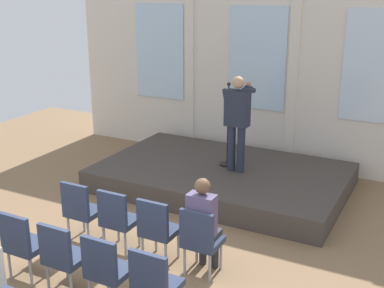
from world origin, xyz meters
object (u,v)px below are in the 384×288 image
audience_r0_c3 (203,221)px  chair_r0_c1 (117,217)px  speaker (237,117)px  chair_r0_c3 (200,238)px  chair_r1_c1 (62,254)px  chair_r0_c2 (157,227)px  mic_stand (227,148)px  chair_r1_c3 (154,282)px  chair_r0_c0 (81,208)px  chair_r1_c0 (23,241)px  chair_r1_c2 (106,267)px

audience_r0_c3 → chair_r0_c1: bearing=-176.4°
speaker → chair_r0_c3: bearing=-76.4°
chair_r0_c3 → audience_r0_c3: audience_r0_c3 is taller
chair_r1_c1 → chair_r0_c2: bearing=60.1°
mic_stand → chair_r1_c3: mic_stand is taller
speaker → audience_r0_c3: size_ratio=1.30×
chair_r1_c3 → audience_r0_c3: bearing=90.0°
chair_r0_c2 → speaker: bearing=90.6°
chair_r0_c2 → chair_r0_c0: bearing=180.0°
chair_r1_c0 → chair_r1_c1: size_ratio=1.00×
audience_r0_c3 → mic_stand: bearing=107.9°
mic_stand → chair_r1_c2: size_ratio=1.65×
chair_r1_c1 → chair_r1_c3: 1.28m
chair_r0_c1 → chair_r1_c2: 1.29m
chair_r1_c2 → chair_r1_c3: 0.64m
chair_r0_c1 → chair_r1_c1: same height
mic_stand → chair_r0_c1: 3.00m
mic_stand → chair_r0_c3: bearing=-72.6°
mic_stand → chair_r0_c0: (-0.99, -2.97, -0.20)m
mic_stand → chair_r1_c3: size_ratio=1.65×
mic_stand → chair_r1_c0: bearing=-103.7°
audience_r0_c3 → chair_r0_c3: bearing=-90.0°
chair_r1_c0 → speaker: bearing=72.1°
speaker → chair_r1_c2: 3.98m
audience_r0_c3 → chair_r1_c0: 2.28m
mic_stand → chair_r0_c2: size_ratio=1.65×
mic_stand → chair_r1_c2: mic_stand is taller
chair_r1_c0 → chair_r1_c2: (1.28, 0.00, 0.00)m
chair_r0_c1 → chair_r1_c1: size_ratio=1.00×
speaker → mic_stand: (-0.26, 0.20, -0.66)m
speaker → chair_r1_c0: bearing=-107.9°
chair_r1_c2 → mic_stand: bearing=94.1°
chair_r0_c2 → chair_r0_c3: bearing=0.0°
chair_r0_c3 → chair_r1_c3: bearing=-90.0°
mic_stand → chair_r1_c1: mic_stand is taller
speaker → audience_r0_c3: bearing=-76.0°
chair_r0_c0 → chair_r1_c1: 1.29m
chair_r1_c1 → chair_r1_c2: size_ratio=1.00×
speaker → chair_r0_c2: size_ratio=1.82×
chair_r0_c0 → chair_r1_c1: (0.64, -1.12, 0.00)m
chair_r0_c2 → chair_r1_c2: (0.00, -1.12, 0.00)m
speaker → chair_r0_c0: speaker is taller
audience_r0_c3 → chair_r1_c3: size_ratio=1.41×
chair_r0_c1 → chair_r0_c0: bearing=180.0°
speaker → mic_stand: size_ratio=1.10×
mic_stand → chair_r1_c0: (-0.99, -4.09, -0.20)m
speaker → chair_r1_c1: (-0.61, -3.89, -0.86)m
speaker → chair_r0_c2: bearing=-89.4°
mic_stand → chair_r0_c1: size_ratio=1.65×
chair_r0_c1 → audience_r0_c3: 1.30m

